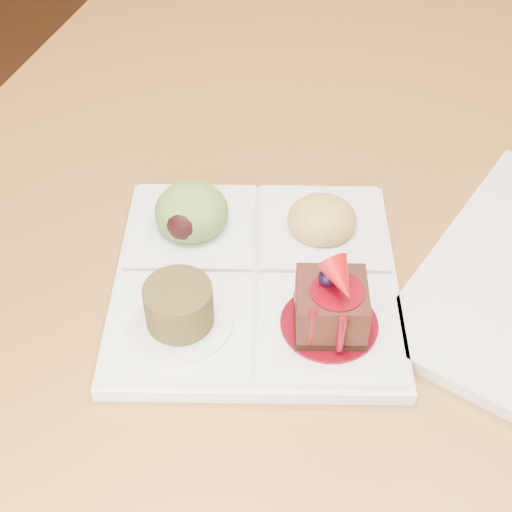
# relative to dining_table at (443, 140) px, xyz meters

# --- Properties ---
(ground) EXTENTS (6.00, 6.00, 0.00)m
(ground) POSITION_rel_dining_table_xyz_m (0.00, 0.00, -0.68)
(ground) COLOR #4F3316
(dining_table) EXTENTS (1.00, 1.80, 0.75)m
(dining_table) POSITION_rel_dining_table_xyz_m (0.00, 0.00, 0.00)
(dining_table) COLOR brown
(dining_table) RESTS_ON ground
(sampler_plate) EXTENTS (0.28, 0.28, 0.09)m
(sampler_plate) POSITION_rel_dining_table_xyz_m (-0.14, -0.35, 0.09)
(sampler_plate) COLOR silver
(sampler_plate) RESTS_ON dining_table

